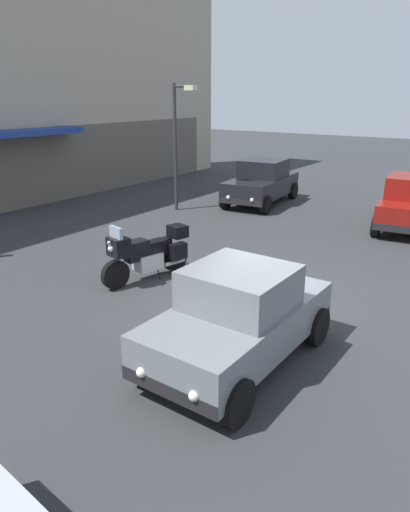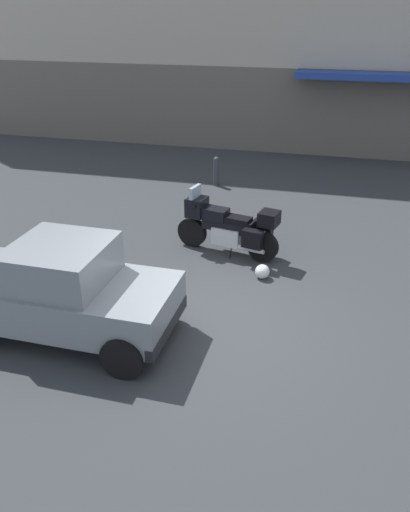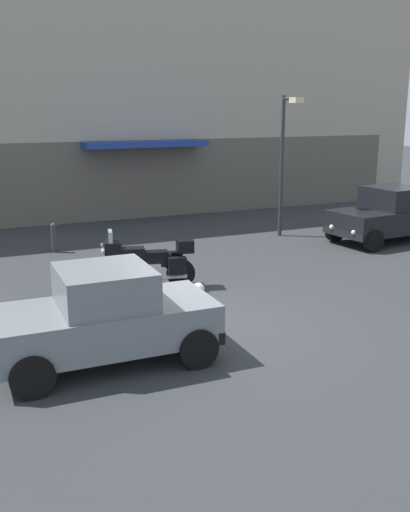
{
  "view_description": "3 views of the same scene",
  "coord_description": "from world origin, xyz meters",
  "px_view_note": "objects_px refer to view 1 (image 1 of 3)",
  "views": [
    {
      "loc": [
        -7.53,
        -3.97,
        3.96
      ],
      "look_at": [
        -0.54,
        0.96,
        1.0
      ],
      "focal_mm": 32.94,
      "sensor_mm": 36.0,
      "label": 1
    },
    {
      "loc": [
        1.8,
        -6.79,
        4.76
      ],
      "look_at": [
        -0.13,
        0.61,
        0.98
      ],
      "focal_mm": 36.2,
      "sensor_mm": 36.0,
      "label": 2
    },
    {
      "loc": [
        -4.1,
        -9.28,
        3.96
      ],
      "look_at": [
        0.35,
        0.78,
        1.16
      ],
      "focal_mm": 41.26,
      "sensor_mm": 36.0,
      "label": 3
    }
  ],
  "objects_px": {
    "motorcycle": "(148,253)",
    "car_wagon_end": "(262,182)",
    "car_compact_side": "(239,317)",
    "streetlamp_curbside": "(179,134)",
    "helmet": "(203,270)"
  },
  "relations": [
    {
      "from": "motorcycle",
      "to": "car_wagon_end",
      "type": "distance_m",
      "value": 8.47
    },
    {
      "from": "motorcycle",
      "to": "car_wagon_end",
      "type": "relative_size",
      "value": 0.56
    },
    {
      "from": "car_compact_side",
      "to": "streetlamp_curbside",
      "type": "distance_m",
      "value": 10.38
    },
    {
      "from": "car_wagon_end",
      "to": "streetlamp_curbside",
      "type": "height_order",
      "value": "streetlamp_curbside"
    },
    {
      "from": "helmet",
      "to": "car_wagon_end",
      "type": "distance_m",
      "value": 7.9
    },
    {
      "from": "motorcycle",
      "to": "car_compact_side",
      "type": "distance_m",
      "value": 3.92
    },
    {
      "from": "car_compact_side",
      "to": "motorcycle",
      "type": "bearing_deg",
      "value": -117.06
    },
    {
      "from": "helmet",
      "to": "streetlamp_curbside",
      "type": "bearing_deg",
      "value": 42.76
    },
    {
      "from": "car_compact_side",
      "to": "car_wagon_end",
      "type": "relative_size",
      "value": 0.87
    },
    {
      "from": "helmet",
      "to": "streetlamp_curbside",
      "type": "xyz_separation_m",
      "value": [
        4.76,
        4.4,
        2.51
      ]
    },
    {
      "from": "motorcycle",
      "to": "car_compact_side",
      "type": "bearing_deg",
      "value": 74.78
    },
    {
      "from": "motorcycle",
      "to": "streetlamp_curbside",
      "type": "bearing_deg",
      "value": -135.58
    },
    {
      "from": "streetlamp_curbside",
      "to": "motorcycle",
      "type": "bearing_deg",
      "value": -148.02
    },
    {
      "from": "car_wagon_end",
      "to": "streetlamp_curbside",
      "type": "relative_size",
      "value": 0.93
    },
    {
      "from": "motorcycle",
      "to": "streetlamp_curbside",
      "type": "distance_m",
      "value": 6.93
    }
  ]
}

